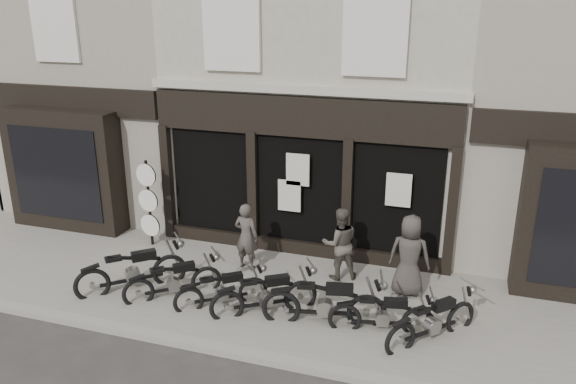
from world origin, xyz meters
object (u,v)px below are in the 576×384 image
(man_right, at_px, (409,255))
(motorcycle_2, at_px, (222,293))
(motorcycle_4, at_px, (325,307))
(motorcycle_5, at_px, (383,318))
(motorcycle_0, at_px, (133,274))
(man_left, at_px, (246,236))
(advert_sign_post, at_px, (149,207))
(motorcycle_3, at_px, (266,298))
(man_centre, at_px, (340,243))
(motorcycle_1, at_px, (174,284))
(motorcycle_6, at_px, (433,325))

(man_right, bearing_deg, motorcycle_2, 25.85)
(motorcycle_4, bearing_deg, motorcycle_5, -8.74)
(motorcycle_0, bearing_deg, motorcycle_5, -42.64)
(motorcycle_5, distance_m, man_left, 3.76)
(advert_sign_post, bearing_deg, man_right, 2.43)
(motorcycle_5, height_order, man_left, man_left)
(motorcycle_0, bearing_deg, man_right, -27.09)
(motorcycle_3, distance_m, man_left, 2.04)
(motorcycle_4, xyz_separation_m, man_left, (-2.28, 1.69, 0.45))
(motorcycle_4, relative_size, man_centre, 1.44)
(motorcycle_5, distance_m, man_centre, 2.26)
(motorcycle_3, height_order, man_left, man_left)
(man_centre, xyz_separation_m, man_right, (1.51, -0.26, 0.05))
(motorcycle_0, distance_m, man_right, 5.78)
(motorcycle_3, height_order, motorcycle_4, motorcycle_4)
(motorcycle_1, bearing_deg, motorcycle_4, -40.80)
(motorcycle_4, bearing_deg, advert_sign_post, 144.30)
(motorcycle_5, distance_m, motorcycle_6, 0.89)
(motorcycle_6, bearing_deg, man_centre, 91.93)
(motorcycle_1, distance_m, motorcycle_5, 4.29)
(man_centre, bearing_deg, advert_sign_post, -28.04)
(motorcycle_0, height_order, man_left, man_left)
(motorcycle_3, xyz_separation_m, motorcycle_4, (1.20, -0.02, 0.04))
(motorcycle_0, relative_size, motorcycle_6, 1.11)
(motorcycle_3, relative_size, man_right, 1.10)
(motorcycle_3, xyz_separation_m, man_right, (2.55, 1.59, 0.57))
(man_left, bearing_deg, motorcycle_3, 128.67)
(man_centre, height_order, man_right, man_right)
(man_right, bearing_deg, motorcycle_4, 51.34)
(man_right, height_order, advert_sign_post, advert_sign_post)
(motorcycle_4, bearing_deg, motorcycle_6, -10.54)
(motorcycle_3, xyz_separation_m, motorcycle_6, (3.17, 0.05, -0.01))
(motorcycle_3, distance_m, motorcycle_5, 2.28)
(motorcycle_5, bearing_deg, motorcycle_3, 168.56)
(advert_sign_post, bearing_deg, motorcycle_3, -21.90)
(motorcycle_1, xyz_separation_m, man_right, (4.56, 1.59, 0.59))
(motorcycle_1, distance_m, man_centre, 3.60)
(motorcycle_5, bearing_deg, man_right, 67.45)
(motorcycle_3, bearing_deg, man_right, -2.01)
(advert_sign_post, bearing_deg, motorcycle_6, -9.36)
(motorcycle_3, relative_size, man_centre, 1.17)
(motorcycle_0, relative_size, man_left, 1.22)
(motorcycle_6, relative_size, man_left, 1.10)
(advert_sign_post, bearing_deg, motorcycle_5, -11.60)
(motorcycle_5, relative_size, man_right, 1.12)
(motorcycle_5, height_order, advert_sign_post, advert_sign_post)
(motorcycle_0, xyz_separation_m, man_left, (1.91, 1.65, 0.45))
(motorcycle_1, distance_m, man_right, 4.86)
(motorcycle_1, relative_size, motorcycle_6, 1.00)
(man_centre, bearing_deg, motorcycle_5, 99.54)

